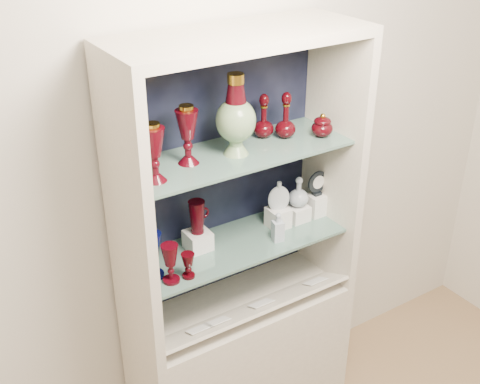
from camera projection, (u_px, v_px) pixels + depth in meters
wall_back at (212, 151)px, 2.53m from camera, size 3.50×0.02×2.80m
cabinet_base at (240, 364)px, 2.85m from camera, size 1.00×0.40×0.75m
cabinet_back_panel at (216, 169)px, 2.55m from camera, size 0.98×0.02×1.15m
cabinet_side_left at (128, 219)px, 2.18m from camera, size 0.04×0.40×1.15m
cabinet_side_right at (332, 159)px, 2.63m from camera, size 0.04×0.40×1.15m
cabinet_top_cap at (240, 37)px, 2.13m from camera, size 1.00×0.40×0.04m
shelf_lower at (237, 243)px, 2.55m from camera, size 0.92×0.34×0.01m
shelf_upper at (237, 153)px, 2.35m from camera, size 0.92×0.34×0.01m
label_ledge at (254, 309)px, 2.58m from camera, size 0.92×0.17×0.09m
label_card_0 at (315, 281)px, 2.73m from camera, size 0.10×0.06×0.03m
label_card_1 at (261, 303)px, 2.59m from camera, size 0.10×0.06×0.03m
label_card_2 at (199, 329)px, 2.44m from camera, size 0.10×0.06×0.03m
label_card_3 at (217, 321)px, 2.48m from camera, size 0.10×0.06×0.03m
pedestal_lamp_left at (154, 153)px, 2.08m from camera, size 0.10×0.10×0.22m
pedestal_lamp_right at (187, 135)px, 2.21m from camera, size 0.10×0.10×0.23m
enamel_urn at (236, 115)px, 2.26m from camera, size 0.20×0.20×0.32m
ruby_decanter_a at (286, 112)px, 2.43m from camera, size 0.10×0.10×0.22m
ruby_decanter_b at (264, 115)px, 2.44m from camera, size 0.10×0.10×0.20m
lidded_bowl at (322, 125)px, 2.47m from camera, size 0.10×0.10×0.10m
cobalt_goblet at (152, 255)px, 2.29m from camera, size 0.09×0.09×0.19m
ruby_goblet_tall at (170, 264)px, 2.27m from camera, size 0.08×0.08×0.16m
ruby_goblet_small at (188, 266)px, 2.30m from camera, size 0.06×0.06×0.11m
riser_ruby_pitcher at (198, 240)px, 2.49m from camera, size 0.10×0.10×0.08m
ruby_pitcher at (197, 217)px, 2.43m from camera, size 0.11×0.08×0.14m
clear_square_bottle at (278, 227)px, 2.53m from camera, size 0.06×0.06×0.13m
riser_flat_flask at (278, 218)px, 2.64m from camera, size 0.09×0.09×0.09m
flat_flask at (279, 195)px, 2.59m from camera, size 0.10×0.07×0.13m
riser_clear_round_decanter at (298, 213)px, 2.70m from camera, size 0.09×0.09×0.07m
clear_round_decanter at (299, 193)px, 2.65m from camera, size 0.10×0.10×0.14m
riser_cameo_medallion at (316, 205)px, 2.74m from camera, size 0.08×0.08×0.10m
cameo_medallion at (318, 183)px, 2.68m from camera, size 0.10×0.04×0.12m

